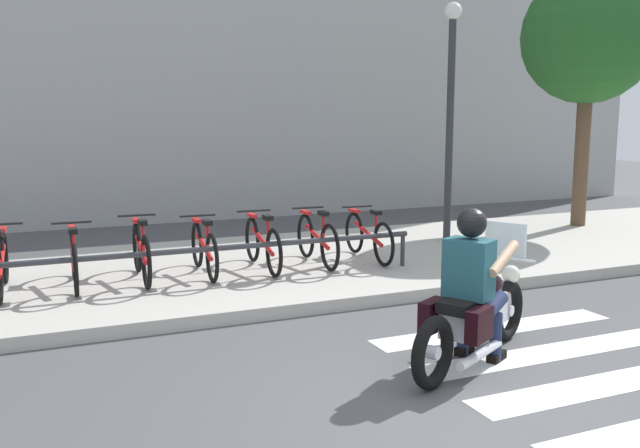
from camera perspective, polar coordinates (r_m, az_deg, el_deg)
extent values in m
plane|color=#4C4C4F|center=(5.56, 12.77, -14.82)|extent=(48.00, 48.00, 0.00)
cube|color=#B7B2A8|center=(9.84, -4.79, -3.64)|extent=(24.00, 4.40, 0.15)
cube|color=white|center=(6.44, 23.11, -11.92)|extent=(2.80, 0.40, 0.01)
cube|color=white|center=(6.97, 18.28, -10.04)|extent=(2.80, 0.40, 0.01)
cube|color=white|center=(7.55, 14.21, -8.37)|extent=(2.80, 0.40, 0.01)
torus|color=black|center=(7.15, 15.19, -6.87)|extent=(0.59, 0.40, 0.61)
cylinder|color=silver|center=(7.15, 15.19, -6.87)|extent=(0.15, 0.14, 0.11)
torus|color=black|center=(5.80, 9.29, -10.42)|extent=(0.59, 0.40, 0.61)
cylinder|color=silver|center=(5.80, 9.29, -10.42)|extent=(0.15, 0.14, 0.11)
cube|color=silver|center=(6.42, 12.61, -7.28)|extent=(0.88, 0.66, 0.28)
ellipsoid|color=black|center=(6.55, 13.46, -4.99)|extent=(0.59, 0.50, 0.22)
cube|color=black|center=(6.20, 11.82, -6.42)|extent=(0.63, 0.52, 0.10)
cube|color=black|center=(6.17, 9.24, -7.46)|extent=(0.34, 0.26, 0.28)
cube|color=black|center=(5.99, 12.99, -8.10)|extent=(0.34, 0.26, 0.28)
cylinder|color=silver|center=(6.88, 14.89, -2.71)|extent=(0.33, 0.56, 0.03)
sphere|color=white|center=(7.11, 15.46, -4.01)|extent=(0.18, 0.18, 0.18)
cube|color=silver|center=(6.87, 15.05, -1.19)|extent=(0.23, 0.37, 0.32)
cylinder|color=silver|center=(6.21, 13.05, -10.42)|extent=(0.71, 0.44, 0.08)
cube|color=#1E4C59|center=(6.18, 12.16, -3.60)|extent=(0.42, 0.48, 0.52)
sphere|color=black|center=(6.13, 12.41, 0.10)|extent=(0.26, 0.26, 0.26)
cylinder|color=tan|center=(6.46, 11.29, -2.32)|extent=(0.50, 0.33, 0.26)
cylinder|color=tan|center=(6.28, 14.90, -2.77)|extent=(0.50, 0.33, 0.26)
cylinder|color=#1E284C|center=(6.46, 11.34, -6.31)|extent=(0.45, 0.34, 0.24)
cylinder|color=#1E284C|center=(6.65, 11.71, -8.64)|extent=(0.11, 0.11, 0.46)
cube|color=black|center=(6.75, 11.81, -10.08)|extent=(0.26, 0.20, 0.08)
cylinder|color=#1E284C|center=(6.34, 13.96, -6.71)|extent=(0.45, 0.34, 0.24)
cylinder|color=#1E284C|center=(6.53, 14.28, -9.07)|extent=(0.11, 0.11, 0.46)
cube|color=black|center=(6.63, 14.35, -10.53)|extent=(0.26, 0.20, 0.08)
torus|color=black|center=(9.36, -24.58, -2.54)|extent=(0.08, 0.65, 0.65)
cylinder|color=red|center=(8.85, -24.80, -2.74)|extent=(0.10, 0.90, 0.25)
cylinder|color=black|center=(9.19, -24.79, -0.02)|extent=(0.48, 0.05, 0.03)
cube|color=red|center=(9.30, -24.72, -0.42)|extent=(0.09, 0.28, 0.04)
torus|color=black|center=(9.37, -19.68, -2.32)|extent=(0.08, 0.63, 0.63)
torus|color=black|center=(8.40, -19.51, -3.58)|extent=(0.08, 0.63, 0.63)
cylinder|color=red|center=(8.87, -19.62, -2.51)|extent=(0.10, 0.89, 0.24)
cylinder|color=red|center=(8.60, -19.64, -1.78)|extent=(0.04, 0.04, 0.38)
cube|color=black|center=(8.56, -19.70, -0.52)|extent=(0.11, 0.20, 0.06)
cylinder|color=black|center=(9.20, -19.80, 0.10)|extent=(0.48, 0.05, 0.03)
cube|color=red|center=(9.31, -19.79, -0.27)|extent=(0.09, 0.28, 0.04)
torus|color=black|center=(9.44, -14.84, -1.88)|extent=(0.08, 0.67, 0.67)
torus|color=black|center=(8.49, -14.12, -3.06)|extent=(0.08, 0.67, 0.67)
cylinder|color=red|center=(8.95, -14.52, -2.01)|extent=(0.10, 0.87, 0.24)
cylinder|color=red|center=(8.68, -14.38, -1.20)|extent=(0.04, 0.04, 0.41)
cube|color=black|center=(8.65, -14.43, 0.13)|extent=(0.11, 0.20, 0.06)
cylinder|color=black|center=(9.27, -14.88, 0.69)|extent=(0.48, 0.05, 0.03)
cube|color=red|center=(9.38, -14.93, 0.28)|extent=(0.09, 0.28, 0.04)
torus|color=black|center=(9.58, -10.09, -1.69)|extent=(0.08, 0.62, 0.62)
torus|color=black|center=(8.66, -8.89, -2.80)|extent=(0.08, 0.62, 0.62)
cylinder|color=red|center=(9.11, -9.53, -1.82)|extent=(0.10, 0.86, 0.24)
cylinder|color=red|center=(8.85, -9.25, -1.09)|extent=(0.04, 0.04, 0.38)
cube|color=black|center=(8.82, -9.28, 0.13)|extent=(0.11, 0.20, 0.06)
cylinder|color=black|center=(9.42, -10.05, 0.68)|extent=(0.48, 0.05, 0.03)
cube|color=red|center=(9.53, -10.15, 0.31)|extent=(0.09, 0.28, 0.04)
torus|color=black|center=(9.83, -5.60, -1.28)|extent=(0.08, 0.64, 0.64)
torus|color=black|center=(8.85, -3.82, -2.40)|extent=(0.08, 0.64, 0.64)
cylinder|color=red|center=(9.33, -4.76, -1.42)|extent=(0.10, 0.93, 0.25)
cylinder|color=red|center=(9.05, -4.31, -0.68)|extent=(0.04, 0.04, 0.39)
cube|color=black|center=(9.02, -4.33, 0.54)|extent=(0.11, 0.20, 0.06)
cylinder|color=black|center=(9.67, -5.47, 1.09)|extent=(0.48, 0.05, 0.03)
cube|color=red|center=(9.78, -5.63, 0.72)|extent=(0.09, 0.28, 0.04)
torus|color=black|center=(10.06, -1.19, -0.98)|extent=(0.08, 0.64, 0.64)
torus|color=black|center=(9.19, 0.81, -1.94)|extent=(0.08, 0.64, 0.64)
cylinder|color=red|center=(9.61, -0.24, -1.06)|extent=(0.10, 0.85, 0.24)
cylinder|color=red|center=(9.36, 0.28, -0.31)|extent=(0.04, 0.04, 0.39)
cube|color=black|center=(9.33, 0.28, 0.88)|extent=(0.11, 0.20, 0.06)
cylinder|color=black|center=(9.91, -1.01, 1.36)|extent=(0.48, 0.05, 0.03)
cube|color=red|center=(10.01, -1.20, 0.98)|extent=(0.09, 0.28, 0.04)
torus|color=black|center=(10.41, 2.84, -0.72)|extent=(0.08, 0.62, 0.62)
torus|color=black|center=(9.52, 5.26, -1.67)|extent=(0.08, 0.62, 0.62)
cylinder|color=red|center=(9.95, 4.00, -0.82)|extent=(0.10, 0.89, 0.25)
cylinder|color=red|center=(9.70, 4.63, -0.14)|extent=(0.04, 0.04, 0.38)
cube|color=black|center=(9.67, 4.65, 0.97)|extent=(0.11, 0.20, 0.06)
cylinder|color=black|center=(10.26, 3.08, 1.45)|extent=(0.48, 0.05, 0.03)
cube|color=red|center=(10.36, 2.86, 1.11)|extent=(0.09, 0.28, 0.04)
cylinder|color=#333338|center=(8.57, -8.65, -2.01)|extent=(5.40, 0.07, 0.07)
cylinder|color=#333338|center=(9.63, 6.83, -2.13)|extent=(0.06, 0.06, 0.45)
cylinder|color=#2D2D33|center=(11.47, 10.62, 7.03)|extent=(0.12, 0.12, 3.72)
sphere|color=white|center=(11.58, 10.92, 16.86)|extent=(0.28, 0.28, 0.28)
cylinder|color=brown|center=(13.84, 20.75, 4.98)|extent=(0.27, 0.27, 2.78)
sphere|color=#235B23|center=(13.89, 21.28, 14.22)|extent=(2.42, 2.42, 2.42)
cube|color=#A7A7A7|center=(15.25, -12.24, 16.66)|extent=(24.00, 1.20, 8.61)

